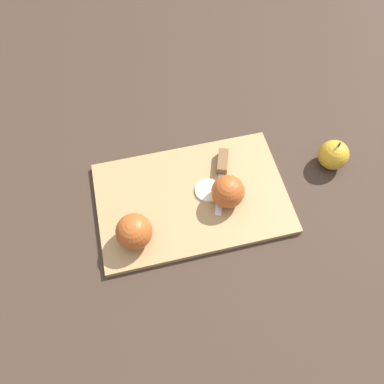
{
  "coord_description": "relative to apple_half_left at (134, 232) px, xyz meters",
  "views": [
    {
      "loc": [
        -0.15,
        -0.38,
        0.76
      ],
      "look_at": [
        0.0,
        0.0,
        0.03
      ],
      "focal_mm": 35.0,
      "sensor_mm": 36.0,
      "label": 1
    }
  ],
  "objects": [
    {
      "name": "cutting_board",
      "position": [
        0.15,
        0.05,
        -0.05
      ],
      "size": [
        0.46,
        0.33,
        0.01
      ],
      "color": "#A37A4C",
      "rests_on": "ground_plane"
    },
    {
      "name": "knife",
      "position": [
        0.24,
        0.1,
        -0.03
      ],
      "size": [
        0.09,
        0.16,
        0.02
      ],
      "rotation": [
        0.0,
        0.0,
        -2.05
      ],
      "color": "silver",
      "rests_on": "cutting_board"
    },
    {
      "name": "ground_plane",
      "position": [
        0.15,
        0.05,
        -0.05
      ],
      "size": [
        4.0,
        4.0,
        0.0
      ],
      "primitive_type": "plane",
      "color": "#38281E"
    },
    {
      "name": "apple_whole",
      "position": [
        0.49,
        0.03,
        -0.02
      ],
      "size": [
        0.07,
        0.07,
        0.08
      ],
      "color": "gold",
      "rests_on": "ground_plane"
    },
    {
      "name": "apple_slice",
      "position": [
        0.19,
        0.05,
        -0.04
      ],
      "size": [
        0.06,
        0.06,
        0.01
      ],
      "color": "beige",
      "rests_on": "cutting_board"
    },
    {
      "name": "apple_half_right",
      "position": [
        0.22,
        0.02,
        -0.0
      ],
      "size": [
        0.07,
        0.07,
        0.07
      ],
      "rotation": [
        0.0,
        0.0,
        1.44
      ],
      "color": "#AD4C1E",
      "rests_on": "cutting_board"
    },
    {
      "name": "apple_half_left",
      "position": [
        0.0,
        0.0,
        0.0
      ],
      "size": [
        0.08,
        0.08,
        0.08
      ],
      "rotation": [
        0.0,
        0.0,
        3.1
      ],
      "color": "#AD4C1E",
      "rests_on": "cutting_board"
    }
  ]
}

